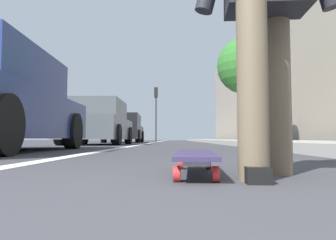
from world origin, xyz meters
name	(u,v)px	position (x,y,z in m)	size (l,w,h in m)	color
ground_plane	(175,145)	(10.00, 0.00, 0.00)	(80.00, 80.00, 0.00)	#38383D
lane_stripe_white	(158,142)	(20.00, 1.11, 0.00)	(52.00, 0.16, 0.01)	silver
sidewalk_curb	(230,141)	(18.00, -3.15, 0.07)	(52.00, 3.20, 0.14)	#9E9B93
building_facade	(260,75)	(22.00, -6.01, 4.71)	(40.00, 1.20, 9.42)	gray
skateboard	(195,157)	(1.37, -0.12, 0.09)	(0.85, 0.24, 0.11)	red
parked_car_mid	(98,124)	(10.28, 2.57, 0.71)	(4.08, 1.93, 1.48)	#4C5156
parked_car_far	(124,129)	(16.41, 2.67, 0.71)	(4.63, 1.99, 1.48)	black
traffic_light	(156,104)	(24.85, 1.51, 2.97)	(0.33, 0.28, 4.30)	#2D2D2D
street_tree_mid	(246,67)	(11.92, -2.75, 2.99)	(2.20, 2.20, 4.12)	brown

